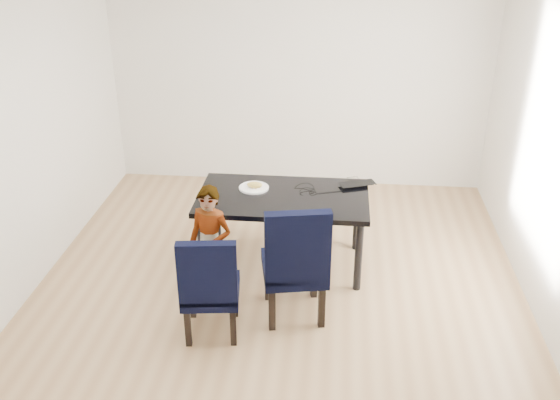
# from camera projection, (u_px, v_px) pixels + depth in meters

# --- Properties ---
(floor) EXTENTS (4.50, 5.00, 0.01)m
(floor) POSITION_uv_depth(u_px,v_px,m) (278.00, 293.00, 5.73)
(floor) COLOR tan
(floor) RESTS_ON ground
(wall_back) EXTENTS (4.50, 0.01, 2.70)m
(wall_back) POSITION_uv_depth(u_px,v_px,m) (299.00, 76.00, 7.37)
(wall_back) COLOR white
(wall_back) RESTS_ON ground
(wall_front) EXTENTS (4.50, 0.01, 2.70)m
(wall_front) POSITION_uv_depth(u_px,v_px,m) (224.00, 359.00, 2.90)
(wall_front) COLOR silver
(wall_front) RESTS_ON ground
(wall_left) EXTENTS (0.01, 5.00, 2.70)m
(wall_left) POSITION_uv_depth(u_px,v_px,m) (16.00, 147.00, 5.33)
(wall_left) COLOR white
(wall_left) RESTS_ON ground
(wall_right) EXTENTS (0.01, 5.00, 2.70)m
(wall_right) POSITION_uv_depth(u_px,v_px,m) (560.00, 167.00, 4.94)
(wall_right) COLOR white
(wall_right) RESTS_ON ground
(dining_table) EXTENTS (1.60, 0.90, 0.75)m
(dining_table) POSITION_uv_depth(u_px,v_px,m) (283.00, 230.00, 6.01)
(dining_table) COLOR black
(dining_table) RESTS_ON floor
(chair_left) EXTENTS (0.51, 0.53, 0.95)m
(chair_left) POSITION_uv_depth(u_px,v_px,m) (210.00, 282.00, 5.03)
(chair_left) COLOR black
(chair_left) RESTS_ON floor
(chair_right) EXTENTS (0.62, 0.64, 1.09)m
(chair_right) POSITION_uv_depth(u_px,v_px,m) (294.00, 258.00, 5.23)
(chair_right) COLOR black
(chair_right) RESTS_ON floor
(child) EXTENTS (0.46, 0.37, 1.10)m
(child) POSITION_uv_depth(u_px,v_px,m) (211.00, 246.00, 5.40)
(child) COLOR orange
(child) RESTS_ON floor
(plate) EXTENTS (0.38, 0.38, 0.02)m
(plate) POSITION_uv_depth(u_px,v_px,m) (254.00, 188.00, 5.98)
(plate) COLOR white
(plate) RESTS_ON dining_table
(sandwich) EXTENTS (0.16, 0.12, 0.06)m
(sandwich) POSITION_uv_depth(u_px,v_px,m) (255.00, 185.00, 5.95)
(sandwich) COLOR gold
(sandwich) RESTS_ON plate
(laptop) EXTENTS (0.41, 0.33, 0.03)m
(laptop) POSITION_uv_depth(u_px,v_px,m) (356.00, 182.00, 6.08)
(laptop) COLOR black
(laptop) RESTS_ON dining_table
(cable_tangle) EXTENTS (0.17, 0.17, 0.01)m
(cable_tangle) POSITION_uv_depth(u_px,v_px,m) (308.00, 193.00, 5.90)
(cable_tangle) COLOR black
(cable_tangle) RESTS_ON dining_table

